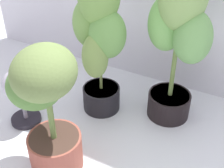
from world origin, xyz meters
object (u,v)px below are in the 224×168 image
at_px(floor_fan, 20,89).
at_px(potted_plant_front_left, 45,102).
at_px(potted_plant_back_left, 99,35).
at_px(potted_plant_back_center, 179,31).

bearing_deg(floor_fan, potted_plant_front_left, 88.72).
bearing_deg(floor_fan, potted_plant_back_left, 159.84).
height_order(potted_plant_front_left, floor_fan, potted_plant_front_left).
height_order(potted_plant_back_left, floor_fan, potted_plant_back_left).
bearing_deg(potted_plant_back_left, floor_fan, -136.27).
xyz_separation_m(potted_plant_back_center, potted_plant_front_left, (-0.40, -0.64, -0.17)).
relative_size(potted_plant_front_left, potted_plant_back_left, 0.76).
bearing_deg(potted_plant_front_left, potted_plant_back_left, 90.89).
distance_m(potted_plant_back_center, floor_fan, 0.93).
distance_m(potted_plant_back_center, potted_plant_back_left, 0.43).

